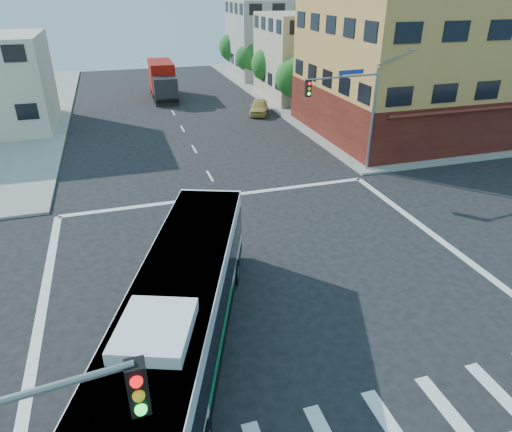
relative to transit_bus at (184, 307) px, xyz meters
name	(u,v)px	position (x,y,z in m)	size (l,w,h in m)	color
ground	(271,281)	(4.21, 3.06, -1.86)	(120.00, 120.00, 0.00)	black
sidewalk_ne	(439,85)	(39.21, 38.06, -1.79)	(50.00, 50.00, 0.15)	gray
corner_building_ne	(425,62)	(24.20, 21.54, 4.03)	(18.10, 15.44, 14.00)	#C38D46
building_east_near	(317,56)	(21.19, 37.04, 2.64)	(12.06, 10.06, 9.00)	tan
building_east_far	(276,39)	(21.19, 51.04, 3.14)	(12.06, 10.06, 10.00)	#9C9C97
signal_mast_ne	(352,102)	(13.29, 13.68, 3.12)	(7.91, 1.13, 8.07)	gray
street_tree_a	(294,76)	(16.12, 30.99, 1.73)	(3.60, 3.60, 5.53)	#3D2A16
street_tree_b	(269,63)	(16.12, 38.99, 1.89)	(3.80, 3.80, 5.79)	#3D2A16
street_tree_c	(249,56)	(16.12, 46.99, 1.60)	(3.40, 3.40, 5.29)	#3D2A16
street_tree_d	(234,45)	(16.12, 54.99, 2.02)	(4.00, 4.00, 6.03)	#3D2A16
transit_bus	(184,307)	(0.00, 0.00, 0.00)	(7.13, 12.99, 3.81)	black
box_truck	(163,81)	(4.17, 41.40, 0.04)	(2.81, 8.77, 3.92)	#242529
parked_car	(259,107)	(12.47, 31.13, -1.14)	(1.70, 4.22, 1.44)	#D1B157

